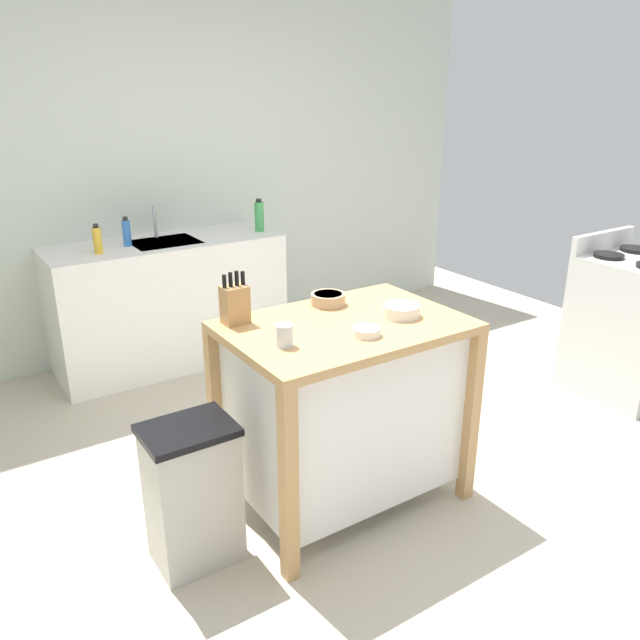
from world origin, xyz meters
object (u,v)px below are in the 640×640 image
(bowl_ceramic_small, at_px, (367,331))
(trash_bin, at_px, (193,494))
(drinking_cup, at_px, (285,335))
(bottle_dish_soap, at_px, (97,240))
(bottle_spray_cleaner, at_px, (127,233))
(bottle_hand_soap, at_px, (259,216))
(bowl_ceramic_wide, at_px, (328,299))
(sink_faucet, at_px, (155,222))
(knife_block, at_px, (235,304))
(kitchen_island, at_px, (344,403))
(bowl_stoneware_deep, at_px, (401,310))
(stove, at_px, (630,325))

(bowl_ceramic_small, xyz_separation_m, trash_bin, (-0.75, 0.16, -0.61))
(drinking_cup, relative_size, bottle_dish_soap, 0.48)
(bottle_spray_cleaner, relative_size, bottle_hand_soap, 0.83)
(trash_bin, distance_m, bottle_hand_soap, 2.46)
(bowl_ceramic_wide, xyz_separation_m, drinking_cup, (-0.43, -0.33, 0.02))
(bowl_ceramic_wide, distance_m, sink_faucet, 1.90)
(knife_block, bearing_deg, bottle_spray_cleaner, 87.90)
(bottle_hand_soap, distance_m, bottle_dish_soap, 1.16)
(kitchen_island, distance_m, sink_faucet, 2.20)
(trash_bin, distance_m, bottle_spray_cleaner, 2.16)
(kitchen_island, height_order, drinking_cup, drinking_cup)
(knife_block, distance_m, bottle_hand_soap, 1.94)
(kitchen_island, height_order, trash_bin, kitchen_island)
(sink_faucet, distance_m, bottle_hand_soap, 0.73)
(knife_block, height_order, bottle_spray_cleaner, knife_block)
(sink_faucet, relative_size, bottle_spray_cleaner, 1.13)
(bottle_hand_soap, bearing_deg, bottle_dish_soap, -179.39)
(sink_faucet, relative_size, bottle_dish_soap, 1.17)
(bowl_stoneware_deep, distance_m, bottle_dish_soap, 2.14)
(bottle_spray_cleaner, relative_size, stove, 0.19)
(trash_bin, bearing_deg, bottle_dish_soap, 83.78)
(stove, bearing_deg, knife_block, 172.78)
(bowl_ceramic_small, relative_size, bottle_dish_soap, 0.62)
(stove, bearing_deg, bowl_ceramic_small, -177.24)
(bottle_hand_soap, xyz_separation_m, stove, (1.59, -1.98, -0.54))
(bowl_ceramic_small, distance_m, bowl_ceramic_wide, 0.43)
(drinking_cup, distance_m, trash_bin, 0.76)
(kitchen_island, xyz_separation_m, bottle_dish_soap, (-0.56, 1.90, 0.47))
(sink_faucet, bearing_deg, bowl_ceramic_small, -87.93)
(kitchen_island, bearing_deg, drinking_cup, -166.92)
(bottle_spray_cleaner, bearing_deg, bottle_hand_soap, -5.01)
(kitchen_island, height_order, bowl_ceramic_small, bowl_ceramic_small)
(kitchen_island, relative_size, sink_faucet, 4.76)
(drinking_cup, height_order, sink_faucet, sink_faucet)
(kitchen_island, bearing_deg, bowl_ceramic_wide, 73.06)
(bowl_ceramic_small, bearing_deg, bowl_stoneware_deep, 20.62)
(bowl_ceramic_small, relative_size, sink_faucet, 0.53)
(bowl_ceramic_wide, relative_size, trash_bin, 0.26)
(kitchen_island, bearing_deg, bowl_ceramic_small, -94.08)
(bowl_stoneware_deep, xyz_separation_m, sink_faucet, (-0.36, 2.21, 0.06))
(sink_faucet, xyz_separation_m, bottle_hand_soap, (0.70, -0.22, 0.00))
(knife_block, bearing_deg, bowl_ceramic_wide, -2.18)
(kitchen_island, xyz_separation_m, stove, (2.19, -0.07, -0.05))
(bowl_ceramic_wide, distance_m, trash_bin, 1.07)
(trash_bin, distance_m, stove, 2.96)
(bottle_spray_cleaner, bearing_deg, sink_faucet, 29.75)
(sink_faucet, bearing_deg, trash_bin, -107.27)
(kitchen_island, xyz_separation_m, sink_faucet, (-0.10, 2.14, 0.49))
(sink_faucet, distance_m, bottle_spray_cleaner, 0.28)
(bowl_ceramic_small, distance_m, trash_bin, 0.98)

